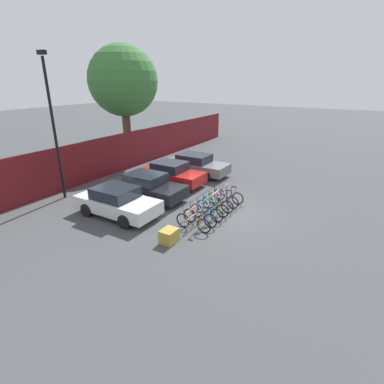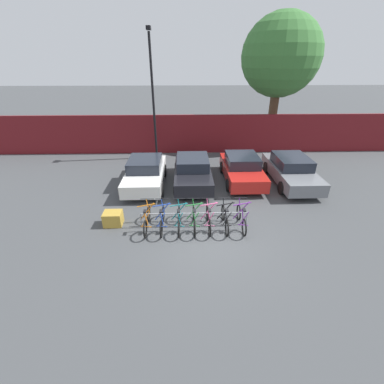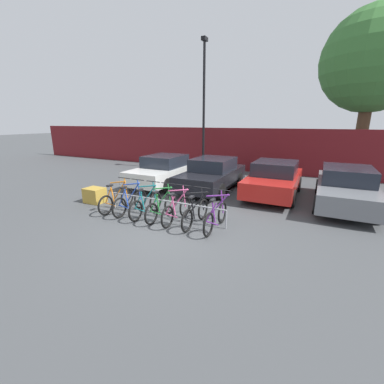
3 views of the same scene
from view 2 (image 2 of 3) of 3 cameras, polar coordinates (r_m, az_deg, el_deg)
name	(u,v)px [view 2 (image 2 of 3)]	position (r m, az deg, el deg)	size (l,w,h in m)	color
ground_plane	(212,235)	(9.64, 4.53, -9.59)	(120.00, 120.00, 0.00)	#424447
hoarding_wall	(199,134)	(17.75, 1.57, 12.74)	(36.00, 0.16, 2.56)	maroon
bike_rack	(194,215)	(9.87, 0.51, -5.04)	(4.14, 0.04, 0.57)	gray
bicycle_orange	(147,220)	(9.91, -9.97, -6.14)	(0.68, 1.71, 1.05)	black
bicycle_blue	(162,220)	(9.84, -6.64, -6.14)	(0.68, 1.71, 1.05)	black
bicycle_teal	(179,219)	(9.80, -2.91, -6.12)	(0.68, 1.71, 1.05)	black
bicycle_green	(194,219)	(9.80, 0.47, -6.07)	(0.68, 1.71, 1.05)	black
bicycle_pink	(209,219)	(9.84, 3.70, -6.00)	(0.68, 1.71, 1.05)	black
bicycle_black	(225,219)	(9.91, 7.34, -5.91)	(0.68, 1.71, 1.05)	black
bicycle_purple	(241,218)	(10.03, 10.92, -5.79)	(0.68, 1.71, 1.05)	black
car_white	(146,173)	(13.21, -10.29, 4.28)	(1.91, 4.09, 1.40)	silver
car_black	(193,171)	(13.19, 0.14, 4.72)	(1.91, 4.23, 1.40)	black
car_red	(242,169)	(13.72, 11.01, 5.12)	(1.91, 4.06, 1.40)	red
car_grey	(291,170)	(14.25, 21.10, 4.60)	(1.91, 4.46, 1.40)	slate
lamp_post	(153,92)	(16.34, -8.72, 21.04)	(0.24, 0.44, 7.35)	black
cargo_crate	(113,218)	(10.49, -17.13, -5.65)	(0.70, 0.56, 0.55)	#B28C33
tree_behind_hoarding	(281,57)	(19.99, 19.10, 26.52)	(5.18, 5.18, 8.54)	brown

